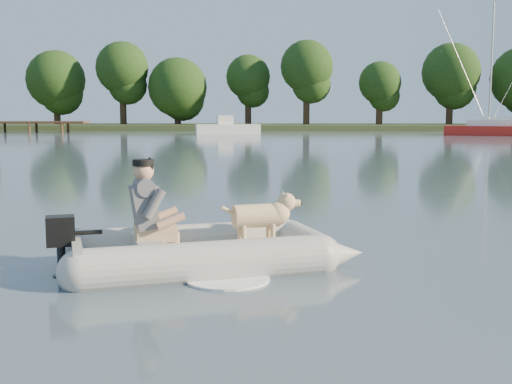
{
  "coord_description": "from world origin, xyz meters",
  "views": [
    {
      "loc": [
        0.21,
        -7.02,
        1.84
      ],
      "look_at": [
        -0.02,
        1.76,
        0.75
      ],
      "focal_mm": 45.0,
      "sensor_mm": 36.0,
      "label": 1
    }
  ],
  "objects_px": {
    "dinghy": "(206,217)",
    "motorboat": "(228,122)",
    "dog": "(256,220)",
    "man": "(146,204)",
    "sailboat": "(494,130)"
  },
  "relations": [
    {
      "from": "dog",
      "to": "motorboat",
      "type": "relative_size",
      "value": 0.17
    },
    {
      "from": "dinghy",
      "to": "sailboat",
      "type": "bearing_deg",
      "value": 48.85
    },
    {
      "from": "man",
      "to": "dog",
      "type": "relative_size",
      "value": 1.16
    },
    {
      "from": "dinghy",
      "to": "motorboat",
      "type": "height_order",
      "value": "motorboat"
    },
    {
      "from": "dinghy",
      "to": "sailboat",
      "type": "relative_size",
      "value": 0.46
    },
    {
      "from": "dog",
      "to": "motorboat",
      "type": "xyz_separation_m",
      "value": [
        -3.61,
        46.46,
        0.55
      ]
    },
    {
      "from": "dog",
      "to": "sailboat",
      "type": "distance_m",
      "value": 47.81
    },
    {
      "from": "sailboat",
      "to": "motorboat",
      "type": "bearing_deg",
      "value": -166.25
    },
    {
      "from": "motorboat",
      "to": "sailboat",
      "type": "relative_size",
      "value": 0.52
    },
    {
      "from": "motorboat",
      "to": "dinghy",
      "type": "bearing_deg",
      "value": -96.93
    },
    {
      "from": "sailboat",
      "to": "man",
      "type": "bearing_deg",
      "value": -93.82
    },
    {
      "from": "dinghy",
      "to": "dog",
      "type": "xyz_separation_m",
      "value": [
        0.6,
        0.26,
        -0.07
      ]
    },
    {
      "from": "dinghy",
      "to": "man",
      "type": "xyz_separation_m",
      "value": [
        -0.68,
        -0.17,
        0.19
      ]
    },
    {
      "from": "man",
      "to": "sailboat",
      "type": "distance_m",
      "value": 48.7
    },
    {
      "from": "dinghy",
      "to": "sailboat",
      "type": "xyz_separation_m",
      "value": [
        18.56,
        44.57,
        -0.13
      ]
    }
  ]
}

